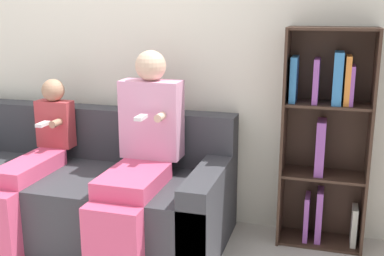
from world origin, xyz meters
The scene contains 5 objects.
back_wall centered at (0.00, 1.04, 1.27)m, with size 10.00×0.06×2.55m.
couch centered at (-0.08, 0.55, 0.30)m, with size 2.18×0.91×0.86m.
adult_seated centered at (0.46, 0.44, 0.68)m, with size 0.41×0.83×1.32m.
child_seated centered at (-0.31, 0.37, 0.55)m, with size 0.27×0.84×1.09m.
bookshelf centered at (1.62, 0.89, 0.76)m, with size 0.56×0.29×1.47m.
Camera 1 is at (1.63, -2.33, 1.59)m, focal length 45.00 mm.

